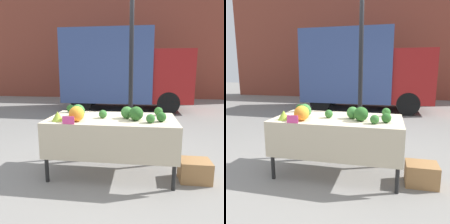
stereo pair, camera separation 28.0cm
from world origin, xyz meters
TOP-DOWN VIEW (x-y plane):
  - ground_plane at (0.00, 0.00)m, footprint 40.00×40.00m
  - building_facade at (0.00, 8.87)m, footprint 16.00×0.60m
  - tent_pole at (0.22, 0.62)m, footprint 0.07×0.07m
  - parked_truck at (-0.30, 5.25)m, footprint 4.45×2.02m
  - market_table at (0.00, -0.06)m, footprint 1.73×0.89m
  - orange_cauliflower at (-0.42, -0.28)m, footprint 0.20×0.20m
  - romanesco_head at (-0.67, -0.28)m, footprint 0.16×0.16m
  - broccoli_head_0 at (0.51, -0.24)m, footprint 0.11×0.11m
  - broccoli_head_1 at (-0.53, 0.05)m, footprint 0.13×0.13m
  - broccoli_head_2 at (0.21, -0.01)m, footprint 0.16×0.16m
  - broccoli_head_3 at (-0.69, 0.32)m, footprint 0.12×0.12m
  - broccoli_head_4 at (-0.46, -0.08)m, footprint 0.19×0.19m
  - broccoli_head_5 at (0.64, 0.24)m, footprint 0.12×0.12m
  - broccoli_head_6 at (0.65, -0.15)m, footprint 0.12×0.12m
  - broccoli_head_7 at (0.33, -0.13)m, footprint 0.18×0.18m
  - broccoli_head_8 at (-0.12, -0.04)m, footprint 0.11×0.11m
  - price_sign at (-0.48, -0.43)m, footprint 0.15×0.01m
  - produce_crate at (1.11, -0.10)m, footprint 0.40×0.31m

SIDE VIEW (x-z plane):
  - ground_plane at x=0.00m, z-range 0.00..0.00m
  - produce_crate at x=1.11m, z-range 0.00..0.28m
  - market_table at x=0.00m, z-range 0.30..1.10m
  - price_sign at x=-0.48m, z-range 0.80..0.90m
  - broccoli_head_8 at x=-0.12m, z-range 0.80..0.91m
  - broccoli_head_0 at x=0.51m, z-range 0.80..0.91m
  - broccoli_head_3 at x=-0.69m, z-range 0.80..0.92m
  - broccoli_head_5 at x=0.64m, z-range 0.80..0.92m
  - broccoli_head_6 at x=0.65m, z-range 0.80..0.92m
  - romanesco_head at x=-0.67m, z-range 0.80..0.92m
  - broccoli_head_1 at x=-0.53m, z-range 0.80..0.93m
  - broccoli_head_2 at x=0.21m, z-range 0.80..0.96m
  - broccoli_head_7 at x=0.33m, z-range 0.80..0.98m
  - broccoli_head_4 at x=-0.46m, z-range 0.80..0.99m
  - orange_cauliflower at x=-0.42m, z-range 0.80..1.00m
  - tent_pole at x=0.22m, z-range 0.00..2.79m
  - parked_truck at x=-0.30m, z-range 0.06..2.87m
  - building_facade at x=0.00m, z-range 0.00..6.21m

